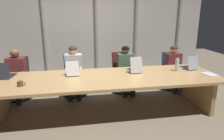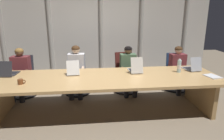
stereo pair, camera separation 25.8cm
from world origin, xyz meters
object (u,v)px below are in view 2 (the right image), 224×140
Objects in this scene: person_center at (129,68)px; water_bottle_primary at (179,66)px; person_left_mid at (76,68)px; laptop_left_end at (10,72)px; laptop_center at (135,69)px; office_chair_left_mid at (77,79)px; person_left_end at (20,70)px; person_right_mid at (179,67)px; spiral_notepad at (213,76)px; coffee_mug_near at (21,82)px; office_chair_right_mid at (175,76)px; office_chair_left_end at (24,81)px; laptop_left_mid at (73,70)px; laptop_right_mid at (192,67)px; office_chair_center at (126,77)px.

person_center is 4.06× the size of water_bottle_primary.
laptop_left_end is at bearing -60.83° from person_left_mid.
laptop_center reaches higher than office_chair_left_mid.
person_right_mid is at bearing 94.95° from person_left_end.
laptop_center is at bearing 52.25° from office_chair_left_mid.
person_right_mid is at bearing 86.44° from spiral_notepad.
office_chair_left_mid is 6.89× the size of coffee_mug_near.
spiral_notepad is at bearing 14.01° from office_chair_right_mid.
office_chair_left_end is at bearing -95.07° from person_center.
laptop_left_mid is at bearing 57.78° from office_chair_left_end.
laptop_right_mid is at bearing -3.84° from person_right_mid.
coffee_mug_near is at bearing -38.22° from office_chair_left_mid.
office_chair_left_end is 3.54m from water_bottle_primary.
person_center is 1.82m from spiral_notepad.
laptop_right_mid is (2.49, -0.04, 0.00)m from laptop_left_mid.
office_chair_center is 0.84× the size of person_left_end.
spiral_notepad is (0.17, -0.51, -0.05)m from laptop_right_mid.
spiral_notepad is at bearing 69.60° from person_left_mid.
office_chair_left_mid is 0.81× the size of person_center.
person_right_mid reaches higher than laptop_left_mid.
person_left_end reaches higher than water_bottle_primary.
person_left_mid is 2.88m from spiral_notepad.
spiral_notepad is (2.64, -1.30, 0.39)m from office_chair_left_mid.
laptop_left_end is 0.37× the size of person_right_mid.
water_bottle_primary is at bearing -88.03° from laptop_left_end.
water_bottle_primary is (3.36, -0.18, 0.07)m from laptop_left_end.
office_chair_center is 0.84× the size of person_center.
laptop_right_mid is 1.24× the size of spiral_notepad.
office_chair_right_mid is (2.48, -0.00, -0.01)m from office_chair_left_mid.
person_center is (0.04, -0.16, 0.29)m from office_chair_center.
laptop_left_end is 1.52m from office_chair_left_mid.
office_chair_right_mid is 0.79× the size of person_left_end.
office_chair_right_mid is 0.33m from person_right_mid.
laptop_left_end is 3.77m from person_right_mid.
spiral_notepad is (3.89, -1.30, 0.39)m from office_chair_left_end.
water_bottle_primary reaches higher than office_chair_right_mid.
laptop_right_mid is (3.71, -0.03, -0.00)m from laptop_left_end.
laptop_right_mid is 0.36× the size of person_left_mid.
person_left_mid reaches higher than laptop_left_mid.
person_center reaches higher than person_right_mid.
office_chair_center is (1.19, 0.00, 0.01)m from office_chair_left_mid.
laptop_center is at bearing 148.37° from spiral_notepad.
water_bottle_primary is at bearing -100.79° from laptop_center.
water_bottle_primary is (3.37, -0.78, 0.21)m from person_left_end.
office_chair_right_mid is at bearing 89.17° from office_chair_left_end.
office_chair_left_end is 1.25m from office_chair_left_mid.
office_chair_right_mid is at bearing 80.44° from office_chair_center.
laptop_right_mid is 1.56m from office_chair_center.
office_chair_left_mid is 0.79× the size of person_left_mid.
person_right_mid is at bearing 5.24° from office_chair_right_mid.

